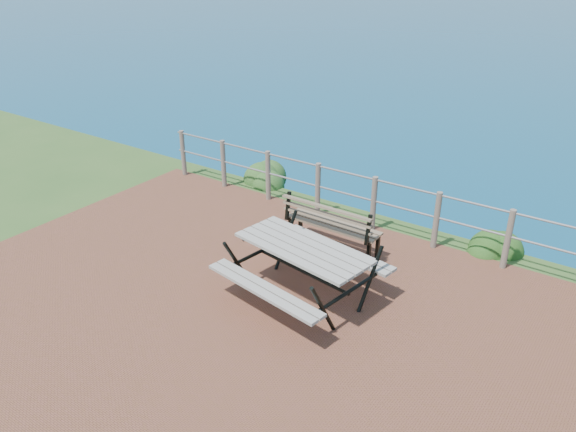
# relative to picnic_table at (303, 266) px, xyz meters

# --- Properties ---
(ground) EXTENTS (10.00, 7.00, 0.12)m
(ground) POSITION_rel_picnic_table_xyz_m (-0.15, -0.87, -0.53)
(ground) COLOR brown
(ground) RESTS_ON ground
(safety_railing) EXTENTS (9.40, 0.10, 1.00)m
(safety_railing) POSITION_rel_picnic_table_xyz_m (-0.15, 2.48, 0.05)
(safety_railing) COLOR #6B5B4C
(safety_railing) RESTS_ON ground
(picnic_table) EXTENTS (2.06, 1.68, 0.82)m
(picnic_table) POSITION_rel_picnic_table_xyz_m (0.00, 0.00, 0.00)
(picnic_table) COLOR #9B968B
(picnic_table) RESTS_ON ground
(park_bench) EXTENTS (1.63, 0.43, 0.92)m
(park_bench) POSITION_rel_picnic_table_xyz_m (-0.37, 1.47, 0.08)
(park_bench) COLOR brown
(park_bench) RESTS_ON ground
(shrub_lip_west) EXTENTS (0.88, 0.88, 0.67)m
(shrub_lip_west) POSITION_rel_picnic_table_xyz_m (-3.16, 3.27, -0.53)
(shrub_lip_west) COLOR #2A531F
(shrub_lip_west) RESTS_ON ground
(shrub_lip_east) EXTENTS (0.76, 0.76, 0.50)m
(shrub_lip_east) POSITION_rel_picnic_table_xyz_m (1.78, 2.90, -0.53)
(shrub_lip_east) COLOR #1C4916
(shrub_lip_east) RESTS_ON ground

